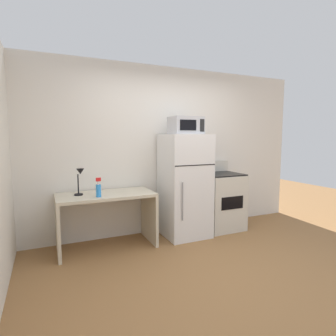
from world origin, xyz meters
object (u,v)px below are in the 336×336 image
Objects in this scene: refrigerator at (185,185)px; microwave at (186,126)px; spray_bottle at (99,189)px; desk at (106,209)px; desk_lamp at (80,177)px; oven_range at (221,201)px.

microwave reaches higher than refrigerator.
microwave is at bearing 6.37° from spray_bottle.
refrigerator reaches higher than desk.
desk is at bearing -5.17° from desk_lamp.
microwave reaches higher than spray_bottle.
desk_lamp reaches higher than oven_range.
desk_lamp is (-0.33, 0.03, 0.46)m from desk.
refrigerator reaches higher than spray_bottle.
spray_bottle is (0.20, -0.21, -0.14)m from desk_lamp.
desk is 1.22m from refrigerator.
desk is at bearing 179.61° from refrigerator.
desk is at bearing -179.34° from oven_range.
refrigerator is (1.53, -0.04, -0.21)m from desk_lamp.
desk_lamp is at bearing 177.79° from microwave.
oven_range is at bearing -0.20° from desk_lamp.
refrigerator is at bearing 90.31° from microwave.
spray_bottle reaches higher than desk.
refrigerator is at bearing -0.39° from desk.
desk_lamp is 2.28m from oven_range.
desk_lamp is at bearing 179.80° from oven_range.
oven_range is at bearing 0.66° from desk.
oven_range reaches higher than desk.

